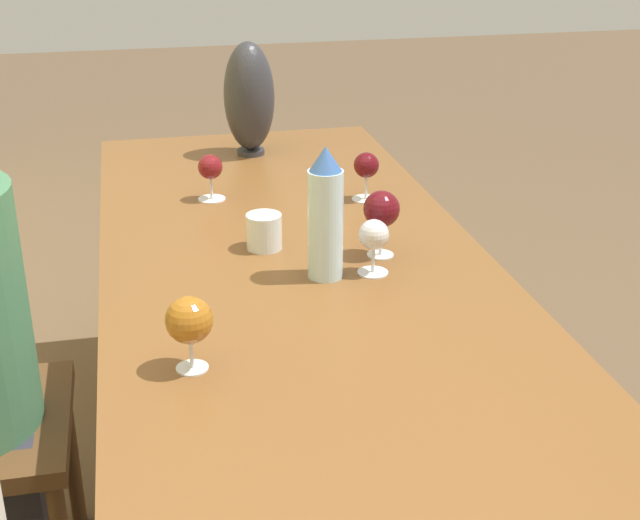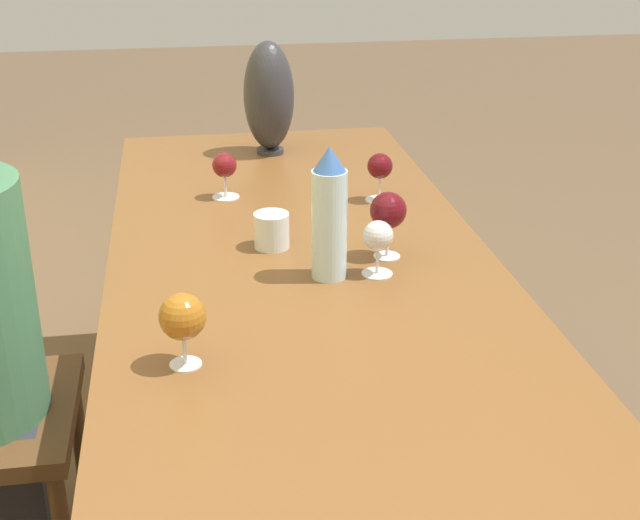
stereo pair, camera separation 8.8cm
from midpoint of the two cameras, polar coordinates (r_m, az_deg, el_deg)
The scene contains 9 objects.
dining_table at distance 1.75m, azimuth -1.14°, elevation -5.56°, with size 2.66×0.85×0.72m.
water_bottle at distance 1.83m, azimuth -1.02°, elevation 2.88°, with size 0.07×0.07×0.28m.
water_tumbler at distance 2.02m, azimuth -4.84°, elevation 1.82°, with size 0.08×0.08×0.08m.
vase at distance 2.68m, azimuth -5.51°, elevation 10.32°, with size 0.15×0.15×0.34m.
wine_glass_0 at distance 2.32m, azimuth -8.11°, elevation 5.79°, with size 0.07×0.07×0.12m.
wine_glass_1 at distance 2.30m, azimuth 1.89°, elevation 5.96°, with size 0.07×0.07×0.13m.
wine_glass_3 at distance 1.95m, azimuth 2.68°, elevation 3.20°, with size 0.08×0.08×0.15m.
wine_glass_5 at distance 1.52m, azimuth -10.01°, elevation -3.88°, with size 0.08×0.08×0.14m.
wine_glass_7 at distance 1.87m, azimuth 2.12°, elevation 1.50°, with size 0.07×0.07×0.12m.
Camera 1 is at (-1.49, 0.34, 1.51)m, focal length 50.00 mm.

